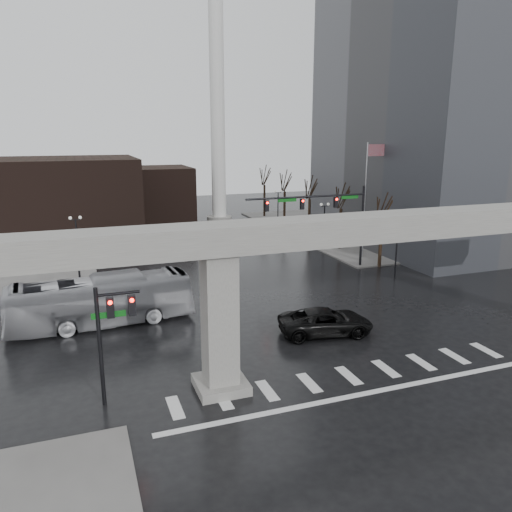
# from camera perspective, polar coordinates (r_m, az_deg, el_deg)

# --- Properties ---
(ground) EXTENTS (160.00, 160.00, 0.00)m
(ground) POSITION_cam_1_polar(r_m,az_deg,el_deg) (29.38, 9.53, -12.47)
(ground) COLOR black
(ground) RESTS_ON ground
(sidewalk_ne) EXTENTS (28.00, 36.00, 0.15)m
(sidewalk_ne) POSITION_cam_1_polar(r_m,az_deg,el_deg) (71.86, 13.63, 3.22)
(sidewalk_ne) COLOR slate
(sidewalk_ne) RESTS_ON ground
(elevated_guideway) EXTENTS (48.00, 2.60, 8.70)m
(elevated_guideway) POSITION_cam_1_polar(r_m,az_deg,el_deg) (27.70, 12.39, 0.90)
(elevated_guideway) COLOR #999791
(elevated_guideway) RESTS_ON ground
(office_tower) EXTENTS (22.00, 26.00, 42.00)m
(office_tower) POSITION_cam_1_polar(r_m,az_deg,el_deg) (64.40, 21.55, 20.21)
(office_tower) COLOR slate
(office_tower) RESTS_ON ground
(building_far_left) EXTENTS (16.00, 14.00, 10.00)m
(building_far_left) POSITION_cam_1_polar(r_m,az_deg,el_deg) (65.24, -20.52, 6.06)
(building_far_left) COLOR black
(building_far_left) RESTS_ON ground
(building_far_mid) EXTENTS (10.00, 10.00, 8.00)m
(building_far_mid) POSITION_cam_1_polar(r_m,az_deg,el_deg) (76.13, -11.35, 6.92)
(building_far_mid) COLOR black
(building_far_mid) RESTS_ON ground
(smokestack) EXTENTS (3.60, 3.60, 30.00)m
(smokestack) POSITION_cam_1_polar(r_m,az_deg,el_deg) (71.41, -4.40, 14.22)
(smokestack) COLOR silver
(smokestack) RESTS_ON ground
(signal_mast_arm) EXTENTS (12.12, 0.43, 8.00)m
(signal_mast_arm) POSITION_cam_1_polar(r_m,az_deg,el_deg) (47.69, 8.22, 5.19)
(signal_mast_arm) COLOR black
(signal_mast_arm) RESTS_ON ground
(signal_left_pole) EXTENTS (2.30, 0.30, 6.00)m
(signal_left_pole) POSITION_cam_1_polar(r_m,az_deg,el_deg) (24.92, -16.30, -7.59)
(signal_left_pole) COLOR black
(signal_left_pole) RESTS_ON ground
(flagpole_assembly) EXTENTS (2.06, 0.12, 12.00)m
(flagpole_assembly) POSITION_cam_1_polar(r_m,az_deg,el_deg) (53.39, 12.69, 7.77)
(flagpole_assembly) COLOR silver
(flagpole_assembly) RESTS_ON ground
(lamp_right_0) EXTENTS (1.22, 0.32, 5.11)m
(lamp_right_0) POSITION_cam_1_polar(r_m,az_deg,el_deg) (46.47, 15.82, 1.62)
(lamp_right_0) COLOR black
(lamp_right_0) RESTS_ON ground
(lamp_right_1) EXTENTS (1.22, 0.32, 5.11)m
(lamp_right_1) POSITION_cam_1_polar(r_m,az_deg,el_deg) (58.18, 7.81, 4.43)
(lamp_right_1) COLOR black
(lamp_right_1) RESTS_ON ground
(lamp_right_2) EXTENTS (1.22, 0.32, 5.11)m
(lamp_right_2) POSITION_cam_1_polar(r_m,az_deg,el_deg) (70.72, 2.53, 6.23)
(lamp_right_2) COLOR black
(lamp_right_2) RESTS_ON ground
(lamp_left_0) EXTENTS (1.22, 0.32, 5.11)m
(lamp_left_0) POSITION_cam_1_polar(r_m,az_deg,el_deg) (37.96, -19.58, -1.38)
(lamp_left_0) COLOR black
(lamp_left_0) RESTS_ON ground
(lamp_left_1) EXTENTS (1.22, 0.32, 5.11)m
(lamp_left_1) POSITION_cam_1_polar(r_m,az_deg,el_deg) (51.63, -19.82, 2.52)
(lamp_left_1) COLOR black
(lamp_left_1) RESTS_ON ground
(lamp_left_2) EXTENTS (1.22, 0.32, 5.11)m
(lamp_left_2) POSITION_cam_1_polar(r_m,az_deg,el_deg) (65.44, -19.97, 4.77)
(lamp_left_2) COLOR black
(lamp_left_2) RESTS_ON ground
(tree_right_0) EXTENTS (1.09, 1.58, 7.50)m
(tree_right_0) POSITION_cam_1_polar(r_m,az_deg,el_deg) (50.41, 14.09, 1.87)
(tree_right_0) COLOR black
(tree_right_0) RESTS_ON ground
(tree_right_1) EXTENTS (1.09, 1.61, 7.67)m
(tree_right_1) POSITION_cam_1_polar(r_m,az_deg,el_deg) (57.06, 9.64, 3.54)
(tree_right_1) COLOR black
(tree_right_1) RESTS_ON ground
(tree_right_2) EXTENTS (1.10, 1.63, 7.85)m
(tree_right_2) POSITION_cam_1_polar(r_m,az_deg,el_deg) (64.02, 6.12, 4.84)
(tree_right_2) COLOR black
(tree_right_2) RESTS_ON ground
(tree_right_3) EXTENTS (1.11, 1.66, 8.02)m
(tree_right_3) POSITION_cam_1_polar(r_m,az_deg,el_deg) (71.20, 3.30, 5.87)
(tree_right_3) COLOR black
(tree_right_3) RESTS_ON ground
(tree_right_4) EXTENTS (1.12, 1.69, 8.19)m
(tree_right_4) POSITION_cam_1_polar(r_m,az_deg,el_deg) (78.54, 0.99, 6.70)
(tree_right_4) COLOR black
(tree_right_4) RESTS_ON ground
(pickup_truck) EXTENTS (6.59, 3.86, 1.72)m
(pickup_truck) POSITION_cam_1_polar(r_m,az_deg,el_deg) (33.43, 7.97, -7.45)
(pickup_truck) COLOR black
(pickup_truck) RESTS_ON ground
(city_bus) EXTENTS (12.63, 3.81, 3.47)m
(city_bus) POSITION_cam_1_polar(r_m,az_deg,el_deg) (35.95, -17.27, -4.93)
(city_bus) COLOR #B6B6BB
(city_bus) RESTS_ON ground
(far_car) EXTENTS (1.73, 4.06, 1.37)m
(far_car) POSITION_cam_1_polar(r_m,az_deg,el_deg) (51.63, -5.21, 0.12)
(far_car) COLOR black
(far_car) RESTS_ON ground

